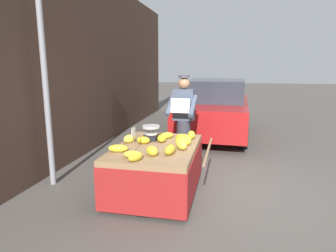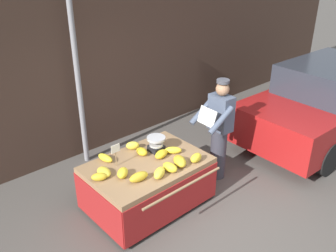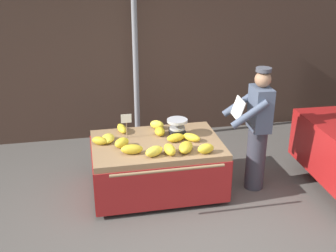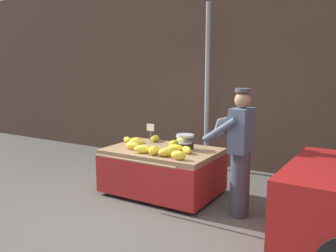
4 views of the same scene
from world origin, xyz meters
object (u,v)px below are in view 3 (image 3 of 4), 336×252
at_px(weighing_scale, 177,127).
at_px(banana_bunch_6, 122,128).
at_px(street_pole, 135,49).
at_px(banana_bunch_1, 132,149).
at_px(banana_bunch_3, 175,138).
at_px(banana_bunch_8, 186,147).
at_px(banana_bunch_2, 154,151).
at_px(banana_bunch_11, 157,125).
at_px(banana_bunch_7, 99,141).
at_px(banana_bunch_10, 192,137).
at_px(vendor_person, 257,130).
at_px(banana_bunch_0, 108,138).
at_px(banana_bunch_12, 206,149).
at_px(banana_bunch_5, 122,143).
at_px(banana_bunch_4, 160,131).
at_px(banana_bunch_9, 170,150).
at_px(price_sign, 126,121).
at_px(banana_cart, 157,155).

xyz_separation_m(weighing_scale, banana_bunch_6, (-0.73, 0.27, -0.07)).
relative_size(street_pole, banana_bunch_1, 11.74).
distance_m(banana_bunch_3, banana_bunch_6, 0.81).
relative_size(street_pole, banana_bunch_8, 11.21).
height_order(street_pole, weighing_scale, street_pole).
relative_size(banana_bunch_2, banana_bunch_11, 1.26).
xyz_separation_m(banana_bunch_7, banana_bunch_10, (1.21, -0.13, -0.00)).
bearing_deg(banana_bunch_8, banana_bunch_2, -175.12).
distance_m(banana_bunch_11, vendor_person, 1.40).
distance_m(banana_bunch_0, banana_bunch_12, 1.31).
distance_m(banana_bunch_2, banana_bunch_12, 0.65).
bearing_deg(banana_bunch_5, street_pole, 76.48).
xyz_separation_m(banana_bunch_1, banana_bunch_2, (0.26, -0.11, -0.00)).
xyz_separation_m(banana_bunch_0, banana_bunch_4, (0.71, 0.08, 0.01)).
xyz_separation_m(banana_bunch_7, banana_bunch_12, (1.29, -0.53, 0.01)).
bearing_deg(banana_bunch_0, banana_bunch_7, -150.06).
distance_m(banana_bunch_0, banana_bunch_9, 0.90).
bearing_deg(weighing_scale, street_pole, 102.78).
distance_m(banana_bunch_8, vendor_person, 1.03).
distance_m(banana_bunch_6, banana_bunch_12, 1.30).
relative_size(price_sign, banana_bunch_12, 1.58).
height_order(banana_bunch_5, banana_bunch_7, banana_bunch_5).
distance_m(banana_bunch_0, banana_bunch_10, 1.11).
distance_m(price_sign, banana_bunch_7, 0.44).
bearing_deg(banana_cart, banana_bunch_7, 173.70).
height_order(banana_cart, banana_bunch_11, banana_bunch_11).
xyz_separation_m(banana_bunch_1, banana_bunch_12, (0.91, -0.17, 0.00)).
bearing_deg(street_pole, banana_bunch_12, -75.07).
bearing_deg(vendor_person, banana_bunch_0, 170.18).
height_order(banana_bunch_1, banana_bunch_4, banana_bunch_1).
relative_size(banana_bunch_3, banana_bunch_4, 1.23).
distance_m(banana_cart, banana_bunch_10, 0.52).
relative_size(weighing_scale, banana_bunch_0, 1.08).
bearing_deg(banana_bunch_2, price_sign, 113.82).
height_order(banana_bunch_4, banana_bunch_6, banana_bunch_4).
relative_size(banana_bunch_1, banana_bunch_2, 1.07).
xyz_separation_m(banana_bunch_2, banana_bunch_12, (0.64, -0.06, 0.00)).
relative_size(banana_bunch_5, vendor_person, 0.13).
distance_m(price_sign, banana_bunch_12, 1.15).
bearing_deg(banana_bunch_8, banana_cart, 131.29).
bearing_deg(banana_bunch_1, banana_bunch_4, 48.35).
relative_size(banana_bunch_8, banana_bunch_11, 1.41).
bearing_deg(banana_bunch_5, banana_bunch_12, -20.98).
bearing_deg(banana_bunch_12, banana_bunch_7, 157.67).
bearing_deg(banana_bunch_2, weighing_scale, 53.14).
xyz_separation_m(price_sign, banana_bunch_11, (0.45, 0.22, -0.18)).
xyz_separation_m(banana_cart, banana_bunch_10, (0.46, -0.05, 0.24)).
distance_m(banana_bunch_5, banana_bunch_8, 0.83).
xyz_separation_m(banana_cart, banana_bunch_4, (0.08, 0.22, 0.24)).
bearing_deg(banana_bunch_0, banana_bunch_5, -51.81).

